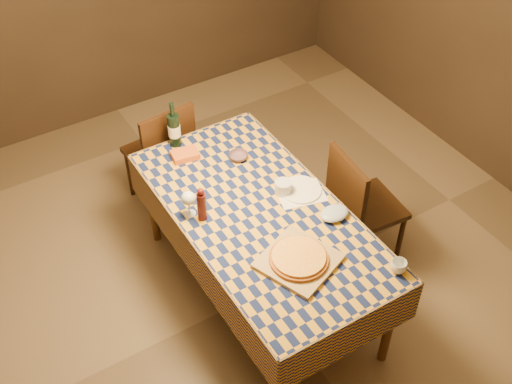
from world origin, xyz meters
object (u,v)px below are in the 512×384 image
Objects in this scene: wine_bottle at (174,129)px; chair_right at (358,203)px; dining_table at (260,222)px; chair_far at (163,151)px; bowl at (238,156)px; white_plate at (301,190)px; pizza at (299,258)px; cutting_board at (298,261)px.

wine_bottle is 0.36× the size of chair_right.
dining_table is 1.14m from chair_far.
wine_bottle reaches higher than chair_right.
white_plate is (0.17, -0.47, -0.01)m from bowl.
white_plate is at bearing -67.35° from chair_far.
chair_right is at bearing 27.10° from pizza.
cutting_board is at bearing -100.19° from bowl.
bowl is 0.14× the size of chair_right.
white_plate is 0.28× the size of chair_far.
wine_bottle is at bearing 119.05° from white_plate.
pizza is at bearing -85.99° from chair_far.
chair_right is (0.88, -0.91, -0.37)m from wine_bottle.
chair_right is (0.60, -0.56, -0.27)m from bowl.
bowl is at bearing 79.81° from cutting_board.
wine_bottle reaches higher than bowl.
chair_far is (-0.28, 0.62, -0.27)m from bowl.
white_plate is at bearing 6.06° from dining_table.
white_plate is 1.20m from chair_far.
pizza is 3.18× the size of bowl.
dining_table is 14.62× the size of bowl.
chair_right is at bearing -53.26° from chair_far.
chair_far reaches higher than dining_table.
chair_far is at bearing 96.95° from dining_table.
cutting_board reaches higher than white_plate.
cutting_board is at bearing -125.74° from white_plate.
pizza is at bearing -100.19° from bowl.
white_plate is (0.34, 0.48, -0.00)m from cutting_board.
pizza is 1.21× the size of wine_bottle.
chair_far reaches higher than cutting_board.
pizza is 1.59m from chair_far.
chair_right is at bearing -43.05° from bowl.
chair_far is at bearing 94.01° from pizza.
chair_far is at bearing 89.02° from wine_bottle.
wine_bottle reaches higher than white_plate.
chair_right is (0.42, -0.09, -0.25)m from white_plate.
white_plate is at bearing 54.26° from cutting_board.
wine_bottle is (-0.11, 1.30, 0.08)m from pizza.
cutting_board is 0.96m from bowl.
bowl reaches higher than dining_table.
cutting_board is 3.04× the size of bowl.
chair_right is at bearing -11.52° from white_plate.
wine_bottle is 1.29× the size of white_plate.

